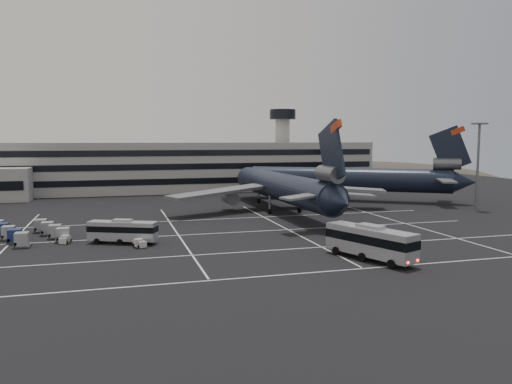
% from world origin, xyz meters
% --- Properties ---
extents(ground, '(260.00, 260.00, 0.00)m').
position_xyz_m(ground, '(0.00, 0.00, 0.00)').
color(ground, black).
rests_on(ground, ground).
extents(lane_markings, '(90.00, 55.62, 0.01)m').
position_xyz_m(lane_markings, '(0.95, 0.72, 0.01)').
color(lane_markings, silver).
rests_on(lane_markings, ground).
extents(terminal, '(125.00, 26.00, 24.00)m').
position_xyz_m(terminal, '(-2.95, 71.14, 6.93)').
color(terminal, gray).
rests_on(terminal, ground).
extents(hills, '(352.00, 180.00, 44.00)m').
position_xyz_m(hills, '(17.99, 170.00, -12.07)').
color(hills, '#38332B').
rests_on(hills, ground).
extents(lightpole_right, '(2.40, 2.40, 18.28)m').
position_xyz_m(lightpole_right, '(58.00, 15.00, 11.82)').
color(lightpole_right, slate).
rests_on(lightpole_right, ground).
extents(trijet_main, '(47.45, 57.55, 18.08)m').
position_xyz_m(trijet_main, '(17.44, 22.86, 5.25)').
color(trijet_main, black).
rests_on(trijet_main, ground).
extents(trijet_far, '(51.21, 37.23, 18.08)m').
position_xyz_m(trijet_far, '(40.13, 37.04, 5.43)').
color(trijet_far, black).
rests_on(trijet_far, ground).
extents(bus_near, '(7.24, 12.63, 4.40)m').
position_xyz_m(bus_near, '(14.75, -18.40, 2.40)').
color(bus_near, '#979A9F').
rests_on(bus_near, ground).
extents(bus_far, '(9.94, 6.15, 3.49)m').
position_xyz_m(bus_far, '(-14.41, 0.11, 1.91)').
color(bus_far, '#979A9F').
rests_on(bus_far, ground).
extents(tug_a, '(1.69, 2.21, 1.27)m').
position_xyz_m(tug_a, '(-22.41, 2.30, 0.56)').
color(tug_a, beige).
rests_on(tug_a, ground).
extents(tug_b, '(1.94, 2.31, 1.29)m').
position_xyz_m(tug_b, '(-12.21, -3.34, 0.57)').
color(tug_b, beige).
rests_on(tug_b, ground).
extents(uld_cluster, '(13.67, 15.42, 2.08)m').
position_xyz_m(uld_cluster, '(-28.05, 7.70, 1.02)').
color(uld_cluster, '#2D2D30').
rests_on(uld_cluster, ground).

